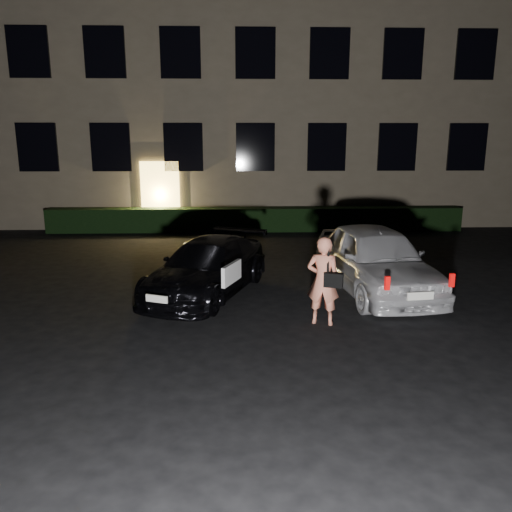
{
  "coord_description": "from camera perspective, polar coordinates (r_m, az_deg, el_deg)",
  "views": [
    {
      "loc": [
        -0.62,
        -7.54,
        3.23
      ],
      "look_at": [
        -0.29,
        2.0,
        1.02
      ],
      "focal_mm": 35.0,
      "sensor_mm": 36.0,
      "label": 1
    }
  ],
  "objects": [
    {
      "name": "ground",
      "position": [
        8.23,
        2.53,
        -10.08
      ],
      "size": [
        80.0,
        80.0,
        0.0
      ],
      "primitive_type": "plane",
      "color": "black",
      "rests_on": "ground"
    },
    {
      "name": "man",
      "position": [
        8.94,
        7.7,
        -2.8
      ],
      "size": [
        0.68,
        0.56,
        1.61
      ],
      "rotation": [
        0.0,
        0.0,
        2.82
      ],
      "color": "#DB7D61",
      "rests_on": "ground"
    },
    {
      "name": "hatch",
      "position": [
        11.1,
        13.47,
        -0.33
      ],
      "size": [
        2.22,
        4.47,
        1.46
      ],
      "rotation": [
        0.0,
        0.0,
        0.12
      ],
      "color": "silver",
      "rests_on": "ground"
    },
    {
      "name": "hedge",
      "position": [
        18.27,
        -0.02,
        4.2
      ],
      "size": [
        15.0,
        0.7,
        0.85
      ],
      "primitive_type": "cube",
      "color": "black",
      "rests_on": "ground"
    },
    {
      "name": "building",
      "position": [
        22.71,
        -0.44,
        20.04
      ],
      "size": [
        20.0,
        8.11,
        12.0
      ],
      "color": "brown",
      "rests_on": "ground"
    },
    {
      "name": "sedan",
      "position": [
        10.74,
        -5.59,
        -1.3
      ],
      "size": [
        3.01,
        4.32,
        1.16
      ],
      "rotation": [
        0.0,
        0.0,
        -0.38
      ],
      "color": "black",
      "rests_on": "ground"
    }
  ]
}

